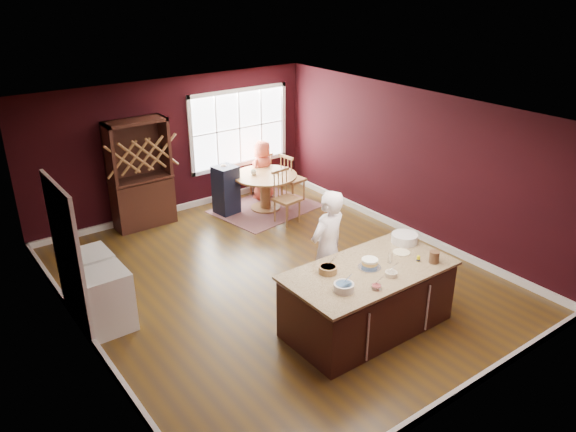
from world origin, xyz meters
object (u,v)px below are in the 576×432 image
object	(u,v)px
chair_north	(261,174)
chair_south	(287,197)
layer_cake	(370,263)
toddler	(224,175)
chair_east	(293,177)
washer	(107,300)
baker	(327,249)
dryer	(91,281)
kitchen_island	(367,300)
seated_woman	(263,170)
dining_table	(265,185)
high_chair	(226,189)
hutch	(140,174)

from	to	relation	value
chair_north	chair_south	bearing A→B (deg)	61.45
layer_cake	toddler	world-z (taller)	layer_cake
chair_east	washer	world-z (taller)	chair_east
layer_cake	chair_north	xyz separation A→B (m)	(1.59, 4.98, -0.50)
baker	dryer	world-z (taller)	baker
kitchen_island	chair_east	xyz separation A→B (m)	(1.98, 4.33, 0.09)
chair_north	toddler	distance (m)	1.21
layer_cake	toddler	xyz separation A→B (m)	(0.47, 4.62, -0.17)
seated_woman	toddler	world-z (taller)	seated_woman
dining_table	layer_cake	bearing A→B (deg)	-105.97
kitchen_island	high_chair	distance (m)	4.63
kitchen_island	baker	size ratio (longest dim) A/B	1.29
kitchen_island	seated_woman	distance (m)	5.05
chair_east	dining_table	bearing A→B (deg)	85.79
kitchen_island	washer	bearing A→B (deg)	143.90
baker	dining_table	bearing A→B (deg)	-121.29
hutch	washer	size ratio (longest dim) A/B	2.36
layer_cake	washer	size ratio (longest dim) A/B	0.35
chair_south	chair_north	size ratio (longest dim) A/B	1.10
chair_north	washer	distance (m)	5.34
layer_cake	chair_north	world-z (taller)	layer_cake
chair_north	dryer	world-z (taller)	chair_north
chair_north	hutch	size ratio (longest dim) A/B	0.47
hutch	chair_east	bearing A→B (deg)	-12.88
dryer	chair_north	bearing A→B (deg)	26.90
toddler	baker	bearing A→B (deg)	-98.25
chair_east	toddler	bearing A→B (deg)	71.10
high_chair	washer	xyz separation A→B (m)	(-3.37, -2.51, -0.08)
high_chair	kitchen_island	bearing A→B (deg)	-104.56
seated_woman	washer	size ratio (longest dim) A/B	1.46
layer_cake	hutch	xyz separation A→B (m)	(-1.10, 5.01, 0.06)
baker	toddler	bearing A→B (deg)	-109.05
dining_table	chair_east	xyz separation A→B (m)	(0.73, 0.03, -0.00)
washer	layer_cake	bearing A→B (deg)	-35.54
dining_table	baker	world-z (taller)	baker
high_chair	hutch	world-z (taller)	hutch
dining_table	chair_south	distance (m)	0.81
layer_cake	high_chair	bearing A→B (deg)	84.07
washer	seated_woman	bearing A→B (deg)	31.70
layer_cake	seated_woman	distance (m)	5.03
dryer	washer	bearing A→B (deg)	-90.00
dining_table	high_chair	distance (m)	0.81
layer_cake	chair_east	bearing A→B (deg)	65.59
kitchen_island	toddler	distance (m)	4.69
seated_woman	baker	bearing A→B (deg)	54.00
chair_east	seated_woman	distance (m)	0.66
kitchen_island	toddler	world-z (taller)	toddler
chair_south	seated_woman	bearing A→B (deg)	69.51
kitchen_island	chair_east	distance (m)	4.76
baker	washer	xyz separation A→B (m)	(-2.81, 1.30, -0.46)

